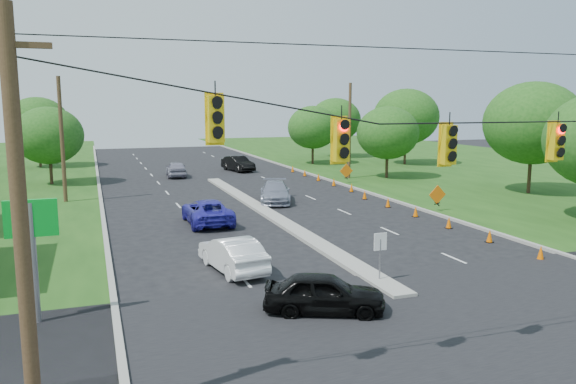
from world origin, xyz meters
name	(u,v)px	position (x,y,z in m)	size (l,w,h in m)	color
ground	(476,343)	(0.00, 0.00, 0.00)	(160.00, 160.00, 0.00)	black
cross_street	(476,343)	(0.00, 0.00, 0.00)	(160.00, 14.00, 0.02)	black
curb_left	(101,201)	(-10.10, 30.00, 0.00)	(0.25, 110.00, 0.16)	gray
curb_right	(349,187)	(10.10, 30.00, 0.00)	(0.25, 110.00, 0.16)	gray
median	(267,214)	(0.00, 21.00, 0.00)	(1.00, 34.00, 0.18)	gray
median_sign	(380,247)	(0.00, 6.00, 1.46)	(0.55, 0.06, 2.05)	gray
signal_span	(508,183)	(-0.05, -1.00, 4.97)	(25.60, 0.32, 9.00)	#422D1C
utility_pole_far_left	(62,140)	(-12.50, 30.00, 4.50)	(0.28, 0.28, 9.00)	#422D1C
utility_pole_far_right	(350,131)	(12.50, 35.00, 4.50)	(0.28, 0.28, 9.00)	#422D1C
cone_1	(541,253)	(8.56, 6.50, 0.35)	(0.32, 0.32, 0.70)	#ED6200
cone_2	(490,236)	(8.56, 10.00, 0.35)	(0.32, 0.32, 0.70)	#ED6200
cone_3	(449,222)	(8.56, 13.50, 0.35)	(0.32, 0.32, 0.70)	#ED6200
cone_4	(416,211)	(8.56, 17.00, 0.35)	(0.32, 0.32, 0.70)	#ED6200
cone_5	(388,202)	(8.56, 20.50, 0.35)	(0.32, 0.32, 0.70)	#ED6200
cone_6	(365,195)	(8.56, 24.00, 0.35)	(0.32, 0.32, 0.70)	#ED6200
cone_7	(351,188)	(9.16, 27.50, 0.35)	(0.32, 0.32, 0.70)	#ED6200
cone_8	(334,182)	(9.16, 31.00, 0.35)	(0.32, 0.32, 0.70)	#ED6200
cone_9	(318,177)	(9.16, 34.50, 0.35)	(0.32, 0.32, 0.70)	#ED6200
cone_10	(305,173)	(9.16, 38.00, 0.35)	(0.32, 0.32, 0.70)	#ED6200
cone_11	(293,169)	(9.16, 41.50, 0.35)	(0.32, 0.32, 0.70)	#ED6200
work_sign_1	(437,196)	(10.80, 18.00, 1.09)	(1.27, 0.58, 1.37)	black
work_sign_2	(346,172)	(10.80, 32.00, 1.09)	(1.27, 0.58, 1.37)	black
tree_5	(49,135)	(-14.00, 40.00, 4.34)	(5.88, 5.88, 6.86)	black
tree_6	(38,123)	(-16.00, 55.00, 4.96)	(6.72, 6.72, 7.84)	black
tree_8	(533,123)	(22.00, 22.00, 5.58)	(7.56, 7.56, 8.82)	black
tree_9	(388,133)	(16.00, 34.00, 4.34)	(5.88, 5.88, 6.86)	black
tree_10	(406,117)	(24.00, 44.00, 5.58)	(7.56, 7.56, 8.82)	black
tree_11	(335,120)	(20.00, 55.00, 4.96)	(6.72, 6.72, 7.84)	black
tree_12	(313,127)	(14.00, 48.00, 4.34)	(5.88, 5.88, 6.86)	black
black_sedan	(324,293)	(-3.34, 3.76, 0.70)	(1.66, 4.13, 1.41)	black
white_sedan	(232,254)	(-5.12, 9.61, 0.74)	(1.56, 4.49, 1.48)	white
blue_pickup	(207,212)	(-4.26, 19.36, 0.74)	(2.45, 5.32, 1.48)	#2C26AA
silver_car_far	(275,192)	(1.84, 25.01, 0.75)	(2.10, 5.16, 1.50)	gray
silver_car_oncoming	(176,169)	(-2.83, 41.83, 0.76)	(1.81, 4.49, 1.53)	gray
dark_car_receding	(238,164)	(4.03, 44.37, 0.80)	(1.70, 4.87, 1.60)	black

